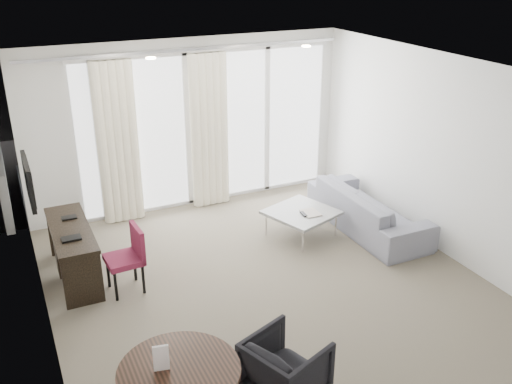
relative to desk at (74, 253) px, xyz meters
name	(u,v)px	position (x,y,z in m)	size (l,w,h in m)	color
floor	(277,295)	(2.08, -1.44, -0.34)	(5.00, 6.00, 0.00)	#615848
ceiling	(281,76)	(2.08, -1.44, 2.26)	(5.00, 6.00, 0.00)	white
wall_left	(38,240)	(-0.42, -1.44, 0.96)	(0.00, 6.00, 2.60)	silver
wall_right	(455,161)	(4.58, -1.44, 0.96)	(0.00, 6.00, 2.60)	silver
wall_front	(489,360)	(2.08, -4.44, 0.96)	(5.00, 0.00, 2.60)	silver
window_panel	(209,128)	(2.38, 1.55, 0.86)	(4.00, 0.02, 2.38)	white
window_frame	(209,129)	(2.38, 1.53, 0.86)	(4.10, 0.06, 2.44)	white
curtain_left	(118,144)	(0.93, 1.38, 0.86)	(0.60, 0.20, 2.38)	#F7EECD
curtain_right	(209,132)	(2.33, 1.38, 0.86)	(0.60, 0.20, 2.38)	#F7EECD
curtain_track	(190,50)	(2.08, 1.38, 2.11)	(4.80, 0.04, 0.04)	#B2B2B7
downlight_a	(151,58)	(1.18, 0.16, 2.25)	(0.12, 0.12, 0.02)	#FFE0B2
downlight_b	(306,46)	(3.28, 0.16, 2.25)	(0.12, 0.12, 0.02)	#FFE0B2
desk	(74,253)	(0.00, 0.00, 0.00)	(0.45, 1.45, 0.68)	black
tv	(28,181)	(-0.37, 0.01, 1.01)	(0.05, 0.80, 0.50)	black
desk_chair	(124,260)	(0.50, -0.56, 0.06)	(0.44, 0.41, 0.80)	maroon
menu_card	(162,375)	(0.26, -3.01, 0.38)	(0.12, 0.02, 0.23)	white
tub_armchair	(285,368)	(1.41, -2.91, -0.04)	(0.64, 0.66, 0.60)	black
coffee_table	(301,223)	(3.08, -0.21, -0.15)	(0.85, 0.85, 0.38)	gray
remote	(304,216)	(3.05, -0.33, 0.02)	(0.04, 0.14, 0.02)	black
magazine	(311,215)	(3.16, -0.33, 0.02)	(0.22, 0.29, 0.02)	gray
sofa	(368,209)	(4.07, -0.41, -0.03)	(2.10, 0.82, 0.61)	slate
terrace_slab	(182,172)	(2.38, 3.06, -0.40)	(5.60, 3.00, 0.12)	#4D4D50
rattan_chair_a	(228,135)	(3.43, 3.31, 0.11)	(0.61, 0.61, 0.90)	brown
rattan_chair_b	(266,133)	(4.20, 3.23, 0.08)	(0.57, 0.57, 0.84)	brown
rattan_table	(229,147)	(3.33, 3.08, -0.06)	(0.56, 0.56, 0.56)	brown
balustrade	(158,123)	(2.38, 4.51, 0.16)	(5.50, 0.06, 1.05)	#B2B2B7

